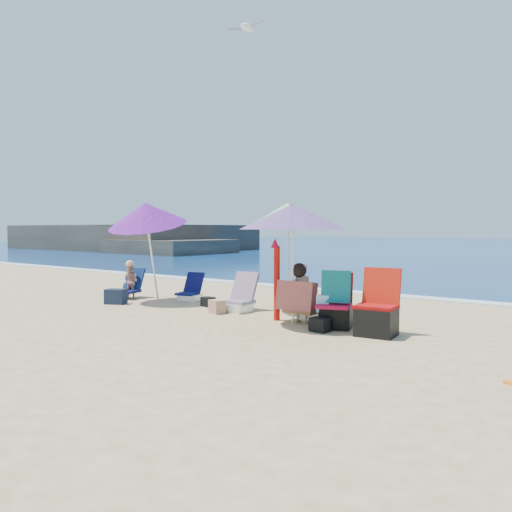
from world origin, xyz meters
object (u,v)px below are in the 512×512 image
Objects in this scene: umbrella_blue at (146,214)px; seagull at (247,28)px; person_center at (300,294)px; chair_rainbow at (238,301)px; camp_chair_right at (335,307)px; person_left at (131,281)px; umbrella_turquoise at (292,217)px; umbrella_striped at (288,215)px; camp_chair_left at (377,315)px; chair_navy at (191,293)px; furled_umbrella at (276,275)px.

seagull reaches higher than umbrella_blue.
chair_rainbow is at bearing 168.75° from person_center.
camp_chair_right is 5.51m from person_left.
umbrella_blue reaches higher than umbrella_turquoise.
umbrella_striped is 2.12× the size of camp_chair_left.
person_left is at bearing -171.19° from umbrella_striped.
chair_navy is (-3.39, 1.00, -1.64)m from umbrella_turquoise.
person_left is at bearing -165.14° from seagull.
furled_umbrella is at bearing -67.71° from umbrella_striped.
person_center is at bearing 4.67° from furled_umbrella.
umbrella_striped reaches higher than camp_chair_left.
chair_rainbow is at bearing -65.34° from seagull.
furled_umbrella is (-0.40, 0.12, -1.01)m from umbrella_turquoise.
camp_chair_left is (4.93, -0.99, 0.14)m from chair_navy.
seagull is (2.08, 0.92, 3.76)m from umbrella_blue.
umbrella_striped is at bearing 32.63° from chair_rainbow.
chair_navy is at bearing 166.34° from person_center.
chair_navy is at bearing 54.48° from umbrella_blue.
umbrella_striped is at bearing -7.29° from seagull.
umbrella_blue is 2.00m from chair_navy.
person_left is at bearing 176.44° from furled_umbrella.
umbrella_striped is 1.49× the size of furled_umbrella.
furled_umbrella is 1.52× the size of camp_chair_right.
umbrella_blue is 2.48× the size of camp_chair_right.
umbrella_blue is 3.65× the size of chair_navy.
chair_rainbow is 0.74× the size of camp_chair_left.
umbrella_striped is at bearing 0.05° from chair_navy.
camp_chair_right reaches higher than chair_rainbow.
umbrella_striped is 2.34m from camp_chair_right.
umbrella_striped reaches higher than chair_rainbow.
person_left is (-5.50, 0.28, 0.06)m from camp_chair_right.
seagull is at bearing 161.59° from camp_chair_left.
chair_navy is 5.72m from seagull.
chair_navy is (0.55, 0.78, -1.75)m from umbrella_blue.
person_left reaches higher than chair_rainbow.
seagull reaches higher than chair_navy.
umbrella_striped is 2.08× the size of person_center.
seagull is (-2.65, 1.04, 5.34)m from camp_chair_right.
person_left is (-4.33, 0.27, -0.39)m from furled_umbrella.
camp_chair_right is at bearing -21.41° from seagull.
umbrella_turquoise is at bearing -4.71° from person_left.
person_center reaches higher than chair_navy.
umbrella_turquoise is at bearing -52.93° from umbrella_striped.
camp_chair_right is (0.77, 0.11, -1.46)m from umbrella_turquoise.
seagull is at bearing 5.44° from chair_navy.
umbrella_striped is 2.85× the size of chair_rainbow.
seagull is at bearing 23.92° from umbrella_blue.
camp_chair_right is at bearing 172.72° from camp_chair_left.
camp_chair_right is 1.07× the size of person_left.
umbrella_turquoise reaches higher than chair_navy.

